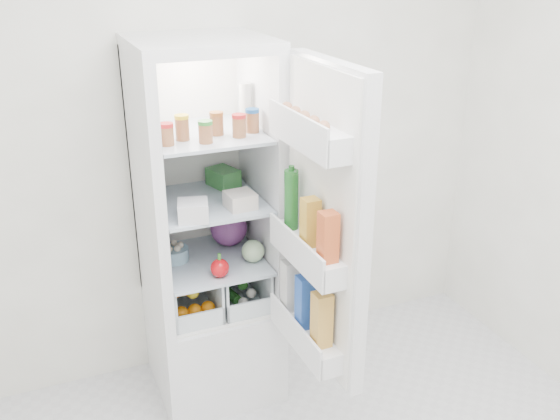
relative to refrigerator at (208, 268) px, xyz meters
name	(u,v)px	position (x,y,z in m)	size (l,w,h in m)	color
room_walls	(385,160)	(0.20, -1.25, 0.93)	(3.02, 3.02, 2.61)	silver
refrigerator	(208,268)	(0.00, 0.00, 0.00)	(0.60, 0.60, 1.80)	silver
shelf_low	(211,260)	(0.00, -0.06, 0.07)	(0.49, 0.53, 0.01)	#B1C0CF
shelf_mid	(208,202)	(0.00, -0.06, 0.38)	(0.49, 0.53, 0.01)	#B1C0CF
shelf_top	(204,134)	(0.00, -0.06, 0.71)	(0.49, 0.53, 0.01)	#B1C0CF
crisper_left	(188,288)	(-0.12, -0.06, -0.06)	(0.23, 0.46, 0.22)	silver
crisper_right	(235,279)	(0.12, -0.06, -0.06)	(0.23, 0.46, 0.22)	silver
condiment_jars	(211,129)	(0.00, -0.17, 0.76)	(0.46, 0.16, 0.08)	#B21919
squeeze_bottle	(246,104)	(0.21, -0.02, 0.82)	(0.06, 0.06, 0.20)	silver
tub_white	(193,211)	(-0.12, -0.26, 0.43)	(0.13, 0.13, 0.08)	silver
tub_cream	(240,200)	(0.11, -0.21, 0.43)	(0.13, 0.13, 0.07)	beige
tin_red	(244,202)	(0.13, -0.22, 0.42)	(0.08, 0.08, 0.05)	red
tub_green	(223,177)	(0.13, 0.09, 0.44)	(0.11, 0.15, 0.09)	#3D8840
red_cabbage	(229,228)	(0.14, 0.06, 0.18)	(0.19, 0.19, 0.19)	#5F2057
bell_pepper	(220,268)	(-0.01, -0.25, 0.13)	(0.09, 0.09, 0.09)	red
mushroom_bowl	(174,254)	(-0.17, -0.01, 0.11)	(0.14, 0.14, 0.06)	#8BB5CF
salad_bag	(253,251)	(0.18, -0.17, 0.14)	(0.11, 0.11, 0.11)	#A2C292
citrus_pile	(189,298)	(-0.13, -0.12, -0.07)	(0.20, 0.24, 0.16)	orange
veg_pile	(236,287)	(0.13, -0.06, -0.10)	(0.16, 0.30, 0.10)	#1A501B
fridge_door	(320,230)	(0.31, -0.64, 0.43)	(0.18, 0.60, 1.30)	silver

